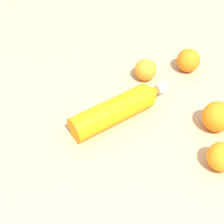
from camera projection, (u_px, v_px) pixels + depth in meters
name	position (u px, v px, depth m)	size (l,w,h in m)	color
ground_plane	(93.00, 131.00, 0.87)	(2.40, 2.40, 0.00)	tan
water_bottle	(119.00, 109.00, 0.88)	(0.22, 0.26, 0.07)	orange
orange_0	(217.00, 117.00, 0.85)	(0.08, 0.08, 0.08)	orange
orange_1	(188.00, 60.00, 1.01)	(0.07, 0.07, 0.07)	orange
orange_2	(146.00, 70.00, 0.99)	(0.07, 0.07, 0.07)	orange
orange_3	(222.00, 157.00, 0.77)	(0.07, 0.07, 0.07)	orange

